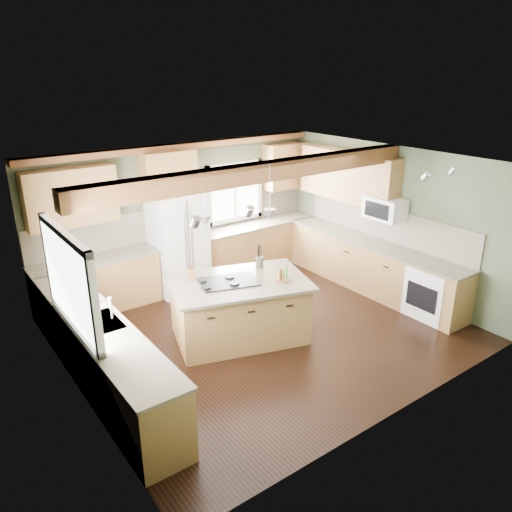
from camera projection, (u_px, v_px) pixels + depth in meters
floor at (263, 330)px, 7.76m from camera, size 5.60×5.60×0.00m
ceiling at (264, 163)px, 6.83m from camera, size 5.60×5.60×0.00m
wall_back at (182, 214)px, 9.17m from camera, size 5.60×0.00×5.60m
wall_left at (70, 302)px, 5.74m from camera, size 0.00×5.00×5.00m
wall_right at (389, 219)px, 8.84m from camera, size 0.00×5.00×5.00m
ceiling_beam at (261, 172)px, 6.93m from camera, size 5.55×0.26×0.26m
soffit_trim at (181, 146)px, 8.66m from camera, size 5.55×0.20×0.10m
backsplash_back at (182, 219)px, 9.20m from camera, size 5.58×0.03×0.58m
backsplash_right at (386, 224)px, 8.90m from camera, size 0.03×3.70×0.58m
base_cab_back_left at (97, 286)px, 8.27m from camera, size 2.02×0.60×0.88m
counter_back_left at (94, 260)px, 8.10m from camera, size 2.06×0.64×0.04m
base_cab_back_right at (256, 246)px, 10.08m from camera, size 2.62×0.60×0.88m
counter_back_right at (256, 224)px, 9.92m from camera, size 2.66×0.64×0.04m
base_cab_left at (102, 356)px, 6.26m from camera, size 0.60×3.70×0.88m
counter_left at (98, 324)px, 6.09m from camera, size 0.64×3.74×0.04m
base_cab_right at (372, 267)px, 9.02m from camera, size 0.60×3.70×0.88m
counter_right at (374, 243)px, 8.86m from camera, size 0.64×3.74×0.04m
upper_cab_back_left at (71, 197)px, 7.71m from camera, size 1.40×0.35×0.90m
upper_cab_over_fridge at (169, 171)px, 8.57m from camera, size 0.96×0.35×0.70m
upper_cab_right at (348, 176)px, 9.19m from camera, size 0.35×2.20×0.90m
upper_cab_back_corner at (285, 166)px, 10.08m from camera, size 0.90×0.35×0.90m
window_left at (68, 281)px, 5.70m from camera, size 0.04×1.60×1.05m
window_back at (234, 192)px, 9.71m from camera, size 1.10×0.04×1.00m
sink at (98, 324)px, 6.09m from camera, size 0.50×0.65×0.03m
faucet at (111, 309)px, 6.14m from camera, size 0.02×0.02×0.28m
dishwasher at (147, 411)px, 5.29m from camera, size 0.60×0.60×0.84m
oven at (433, 292)px, 8.04m from camera, size 0.60×0.72×0.84m
microwave at (385, 208)px, 8.59m from camera, size 0.40×0.70×0.38m
pendant_left at (205, 221)px, 6.78m from camera, size 0.18×0.18×0.16m
pendant_right at (270, 215)px, 7.05m from camera, size 0.18×0.18×0.16m
refrigerator at (178, 243)px, 8.87m from camera, size 0.90×0.74×1.80m
island at (239, 310)px, 7.43m from camera, size 2.12×1.65×0.88m
island_top at (239, 282)px, 7.27m from camera, size 2.28×1.81×0.04m
cooktop at (229, 282)px, 7.21m from camera, size 0.93×0.76×0.02m
knife_block at (191, 274)px, 7.27m from camera, size 0.13×0.13×0.18m
utensil_crock at (259, 262)px, 7.72m from camera, size 0.14×0.14×0.17m
bottle_tray at (283, 273)px, 7.25m from camera, size 0.28×0.28×0.22m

